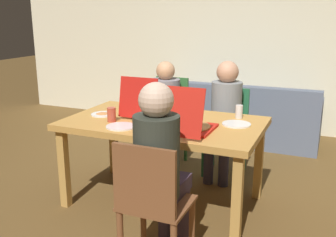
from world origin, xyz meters
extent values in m
plane|color=brown|center=(0.00, 0.00, 0.00)|extent=(20.00, 20.00, 0.00)
cube|color=#ECE4C1|center=(0.00, 2.75, 1.37)|extent=(7.52, 0.12, 2.74)
cube|color=#C88F42|center=(0.00, 0.00, 0.74)|extent=(1.69, 1.00, 0.05)
cube|color=#C49347|center=(-0.77, -0.42, 0.36)|extent=(0.07, 0.07, 0.71)
cube|color=#C49347|center=(0.77, -0.42, 0.36)|extent=(0.07, 0.07, 0.71)
cube|color=#C49347|center=(-0.77, 0.42, 0.36)|extent=(0.07, 0.07, 0.71)
cube|color=#C49347|center=(0.77, 0.42, 0.36)|extent=(0.07, 0.07, 0.71)
cylinder|color=#306732|center=(-0.18, 0.69, 0.22)|extent=(0.04, 0.04, 0.45)
cylinder|color=#306732|center=(-0.53, 0.69, 0.22)|extent=(0.04, 0.04, 0.45)
cylinder|color=#306732|center=(-0.18, 1.04, 0.22)|extent=(0.04, 0.04, 0.45)
cylinder|color=#306732|center=(-0.53, 1.04, 0.22)|extent=(0.04, 0.04, 0.45)
cube|color=#306732|center=(-0.36, 0.87, 0.46)|extent=(0.41, 0.40, 0.02)
cube|color=#306732|center=(-0.36, 1.05, 0.72)|extent=(0.39, 0.03, 0.51)
cylinder|color=#353349|center=(-0.28, 0.55, 0.23)|extent=(0.10, 0.10, 0.47)
cylinder|color=#353349|center=(-0.44, 0.55, 0.23)|extent=(0.10, 0.10, 0.47)
cube|color=#353349|center=(-0.36, 0.70, 0.52)|extent=(0.28, 0.34, 0.11)
cylinder|color=gray|center=(-0.36, 0.87, 0.75)|extent=(0.32, 0.32, 0.46)
sphere|color=tan|center=(-0.36, 0.87, 1.07)|extent=(0.20, 0.20, 0.20)
cylinder|color=#246640|center=(0.51, 0.68, 0.22)|extent=(0.04, 0.04, 0.45)
cylinder|color=#246640|center=(0.15, 0.68, 0.22)|extent=(0.04, 0.04, 0.45)
cylinder|color=#246640|center=(0.51, 1.03, 0.22)|extent=(0.04, 0.04, 0.45)
cylinder|color=#246640|center=(0.15, 1.03, 0.22)|extent=(0.04, 0.04, 0.45)
cube|color=#246640|center=(0.33, 0.85, 0.46)|extent=(0.41, 0.40, 0.02)
cube|color=#246640|center=(0.33, 1.04, 0.69)|extent=(0.39, 0.03, 0.44)
cylinder|color=#33314B|center=(0.41, 0.54, 0.23)|extent=(0.10, 0.10, 0.47)
cylinder|color=#33314B|center=(0.25, 0.54, 0.23)|extent=(0.10, 0.10, 0.47)
cube|color=#33314B|center=(0.33, 0.69, 0.52)|extent=(0.28, 0.33, 0.11)
cylinder|color=gray|center=(0.33, 0.85, 0.76)|extent=(0.31, 0.31, 0.48)
sphere|color=tan|center=(0.33, 0.85, 1.10)|extent=(0.22, 0.22, 0.22)
cylinder|color=brown|center=(0.14, -0.69, 0.22)|extent=(0.04, 0.04, 0.45)
cylinder|color=brown|center=(0.52, -0.69, 0.22)|extent=(0.04, 0.04, 0.45)
cube|color=brown|center=(0.33, -0.86, 0.46)|extent=(0.44, 0.40, 0.02)
cube|color=brown|center=(0.33, -1.04, 0.69)|extent=(0.42, 0.03, 0.44)
cylinder|color=#392C3D|center=(0.26, -0.56, 0.23)|extent=(0.10, 0.10, 0.47)
cylinder|color=#392C3D|center=(0.41, -0.56, 0.23)|extent=(0.10, 0.10, 0.47)
cube|color=#392C3D|center=(0.33, -0.70, 0.52)|extent=(0.27, 0.31, 0.11)
cylinder|color=#32362D|center=(0.33, -0.86, 0.79)|extent=(0.30, 0.30, 0.54)
sphere|color=beige|center=(0.33, -0.86, 1.15)|extent=(0.22, 0.22, 0.22)
cube|color=red|center=(0.30, -0.16, 0.78)|extent=(0.37, 0.37, 0.02)
cylinder|color=#C18545|center=(0.30, -0.16, 0.80)|extent=(0.33, 0.33, 0.01)
cube|color=red|center=(0.30, -0.40, 0.97)|extent=(0.37, 0.11, 0.36)
cube|color=red|center=(-0.22, 0.15, 0.78)|extent=(0.36, 0.36, 0.02)
cylinder|color=#D88740|center=(-0.22, 0.15, 0.79)|extent=(0.31, 0.31, 0.01)
cube|color=red|center=(-0.22, -0.06, 0.96)|extent=(0.36, 0.08, 0.35)
cylinder|color=white|center=(-0.59, -0.04, 0.77)|extent=(0.21, 0.21, 0.01)
cone|color=#D48447|center=(-0.59, -0.04, 0.79)|extent=(0.12, 0.12, 0.02)
cylinder|color=white|center=(-0.24, -0.32, 0.77)|extent=(0.24, 0.24, 0.01)
cylinder|color=white|center=(0.61, 0.12, 0.77)|extent=(0.24, 0.24, 0.01)
cylinder|color=silver|center=(0.58, 0.34, 0.83)|extent=(0.06, 0.06, 0.12)
cylinder|color=#BC4531|center=(-0.40, -0.20, 0.83)|extent=(0.07, 0.07, 0.12)
cylinder|color=#B04B2A|center=(0.22, 0.16, 0.82)|extent=(0.06, 0.06, 0.11)
cube|color=slate|center=(0.15, 2.11, 0.21)|extent=(2.16, 0.82, 0.41)
cube|color=slate|center=(0.15, 1.78, 0.60)|extent=(2.16, 0.16, 0.38)
cube|color=slate|center=(-0.83, 2.11, 0.50)|extent=(0.20, 0.78, 0.18)
cube|color=slate|center=(1.14, 2.11, 0.50)|extent=(0.20, 0.78, 0.18)
camera|label=1|loc=(1.32, -2.99, 1.67)|focal=41.85mm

